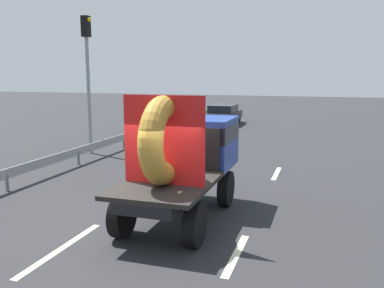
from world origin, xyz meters
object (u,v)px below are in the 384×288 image
at_px(flatbed_truck, 186,152).
at_px(traffic_light, 88,66).
at_px(distant_sedan, 223,114).
at_px(oncoming_car, 188,114).

distance_m(flatbed_truck, traffic_light, 9.64).
bearing_deg(flatbed_truck, distant_sedan, 100.68).
xyz_separation_m(flatbed_truck, oncoming_car, (-6.10, 18.56, -0.89)).
distance_m(distant_sedan, traffic_light, 13.24).
relative_size(distant_sedan, traffic_light, 0.72).
distance_m(flatbed_truck, oncoming_car, 19.55).
height_order(flatbed_truck, oncoming_car, flatbed_truck).
xyz_separation_m(flatbed_truck, traffic_light, (-6.80, 6.42, 2.34)).
bearing_deg(traffic_light, oncoming_car, 86.70).
bearing_deg(oncoming_car, distant_sedan, 6.60).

